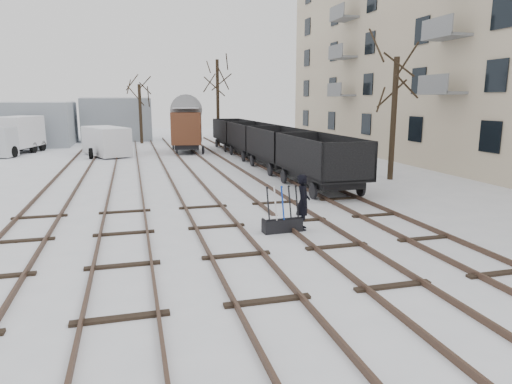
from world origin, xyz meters
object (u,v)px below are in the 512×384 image
(worker, at_px, (303,202))
(lorry, at_px, (15,135))
(box_van_wagon, at_px, (187,126))
(freight_wagon_a, at_px, (320,169))
(ground_frame, at_px, (282,223))
(panel_van, at_px, (106,141))

(worker, bearing_deg, lorry, 46.06)
(box_van_wagon, bearing_deg, worker, -78.45)
(box_van_wagon, bearing_deg, lorry, 179.59)
(lorry, bearing_deg, freight_wagon_a, -33.01)
(ground_frame, bearing_deg, panel_van, 101.59)
(ground_frame, relative_size, lorry, 0.22)
(worker, distance_m, freight_wagon_a, 7.11)
(ground_frame, bearing_deg, freight_wagon_a, 53.85)
(ground_frame, distance_m, freight_wagon_a, 7.60)
(freight_wagon_a, relative_size, box_van_wagon, 1.22)
(box_van_wagon, height_order, panel_van, box_van_wagon)
(freight_wagon_a, height_order, lorry, lorry)
(worker, distance_m, lorry, 29.79)
(lorry, height_order, panel_van, lorry)
(box_van_wagon, bearing_deg, ground_frame, -80.25)
(ground_frame, xyz_separation_m, box_van_wagon, (-0.17, 23.99, 1.83))
(freight_wagon_a, distance_m, box_van_wagon, 18.11)
(freight_wagon_a, xyz_separation_m, lorry, (-17.49, 19.86, 0.55))
(ground_frame, relative_size, box_van_wagon, 0.29)
(lorry, bearing_deg, panel_van, -8.44)
(freight_wagon_a, height_order, panel_van, freight_wagon_a)
(panel_van, bearing_deg, ground_frame, -96.22)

